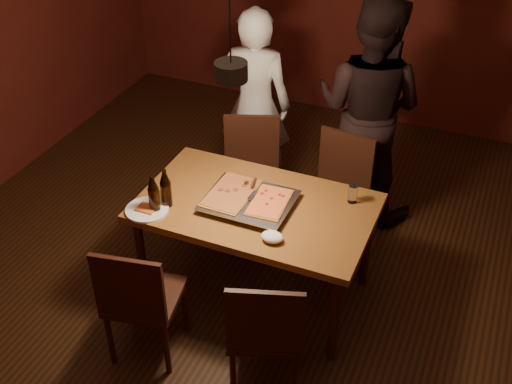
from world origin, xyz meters
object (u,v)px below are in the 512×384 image
at_px(chair_far_left, 251,164).
at_px(beer_bottle_b, 166,188).
at_px(pendant_lamp, 231,69).
at_px(chair_near_right, 266,325).
at_px(plate_slice, 147,210).
at_px(chair_near_left, 138,294).
at_px(chair_far_right, 339,182).
at_px(diner_white, 255,105).
at_px(pizza_tray, 249,203).
at_px(diner_dark, 369,109).
at_px(beer_bottle_a, 154,194).
at_px(dining_table, 256,214).

distance_m(chair_far_left, beer_bottle_b, 1.03).
relative_size(beer_bottle_b, pendant_lamp, 0.24).
height_order(chair_near_right, pendant_lamp, pendant_lamp).
bearing_deg(plate_slice, chair_near_left, -67.26).
xyz_separation_m(chair_far_left, chair_near_right, (0.73, -1.48, 0.00)).
distance_m(chair_near_left, pendant_lamp, 1.41).
xyz_separation_m(chair_far_right, diner_white, (-0.84, 0.40, 0.26)).
height_order(pizza_tray, diner_dark, diner_dark).
bearing_deg(chair_near_right, beer_bottle_b, 131.19).
bearing_deg(chair_near_left, pizza_tray, 53.96).
bearing_deg(chair_far_right, chair_far_left, 9.60).
height_order(chair_near_left, plate_slice, chair_near_left).
bearing_deg(beer_bottle_a, chair_near_right, -25.17).
distance_m(plate_slice, diner_dark, 1.89).
relative_size(chair_far_left, diner_dark, 0.30).
bearing_deg(pizza_tray, pendant_lamp, -93.76).
distance_m(plate_slice, pendant_lamp, 1.15).
xyz_separation_m(dining_table, chair_far_left, (-0.35, 0.73, -0.14)).
distance_m(beer_bottle_a, pendant_lamp, 1.02).
relative_size(chair_far_left, pizza_tray, 0.99).
relative_size(chair_far_right, chair_near_right, 0.91).
bearing_deg(chair_near_right, plate_slice, 138.36).
relative_size(chair_near_left, beer_bottle_b, 1.84).
relative_size(chair_near_left, pizza_tray, 0.89).
height_order(pizza_tray, plate_slice, pizza_tray).
xyz_separation_m(chair_near_right, beer_bottle_b, (-0.90, 0.52, 0.35)).
height_order(chair_near_left, beer_bottle_b, beer_bottle_b).
bearing_deg(chair_far_right, chair_near_left, 72.23).
xyz_separation_m(chair_near_left, diner_dark, (0.79, 2.09, 0.36)).
xyz_separation_m(chair_far_right, pendant_lamp, (-0.40, -0.96, 1.22)).
bearing_deg(chair_near_right, diner_dark, 71.09).
bearing_deg(beer_bottle_a, diner_white, 87.61).
relative_size(chair_near_left, pendant_lamp, 0.45).
relative_size(chair_near_left, plate_slice, 1.79).
distance_m(chair_far_left, pizza_tray, 0.85).
bearing_deg(diner_dark, chair_near_left, 78.47).
bearing_deg(chair_near_right, chair_far_left, 97.56).
distance_m(chair_far_left, plate_slice, 1.11).
bearing_deg(beer_bottle_a, plate_slice, -155.73).
relative_size(beer_bottle_a, diner_white, 0.16).
bearing_deg(diner_dark, chair_far_left, 45.70).
xyz_separation_m(chair_far_right, beer_bottle_a, (-0.90, -1.06, 0.34)).
distance_m(dining_table, diner_dark, 1.35).
relative_size(chair_near_left, chair_near_right, 0.92).
xyz_separation_m(chair_far_left, chair_near_left, (-0.06, -1.54, 0.00)).
height_order(chair_near_right, diner_white, diner_white).
bearing_deg(chair_far_left, dining_table, 94.69).
relative_size(dining_table, chair_far_left, 2.77).
xyz_separation_m(chair_near_right, diner_dark, (0.01, 2.02, 0.36)).
bearing_deg(chair_far_left, pizza_tray, 91.50).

